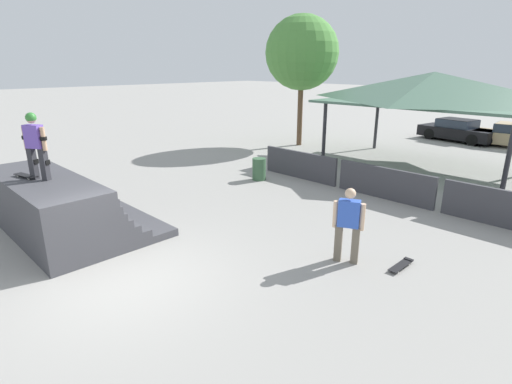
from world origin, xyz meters
TOP-DOWN VIEW (x-y plane):
  - ground_plane at (0.00, 0.00)m, footprint 160.00×160.00m
  - quarter_pipe_ramp at (-3.53, 0.03)m, footprint 4.81×3.17m
  - skater_on_deck at (-3.39, -0.29)m, footprint 0.68×0.48m
  - skateboard_on_deck at (-3.81, -0.50)m, footprint 0.84×0.38m
  - bystander_walking at (2.76, 3.98)m, footprint 0.67×0.41m
  - skateboard_on_ground at (3.79, 4.61)m, footprint 0.21×0.83m
  - barrier_fence at (1.14, 8.74)m, footprint 10.59×0.12m
  - pavilion_shelter at (0.26, 13.89)m, footprint 8.59×5.47m
  - tree_beside_pavilion at (-6.85, 14.07)m, footprint 3.84×3.84m
  - trash_bin at (-3.40, 7.41)m, footprint 0.52×0.52m
  - parked_car_black at (-1.09, 21.62)m, footprint 4.44×2.40m

SIDE VIEW (x-z plane):
  - ground_plane at x=0.00m, z-range 0.00..0.00m
  - skateboard_on_ground at x=3.79m, z-range 0.01..0.10m
  - trash_bin at x=-3.40m, z-range 0.00..0.85m
  - barrier_fence at x=1.14m, z-range 0.00..1.05m
  - parked_car_black at x=-1.09m, z-range -0.03..1.24m
  - quarter_pipe_ramp at x=-3.53m, z-range -0.09..1.46m
  - bystander_walking at x=2.76m, z-range 0.10..1.83m
  - skateboard_on_deck at x=-3.81m, z-range 1.56..1.65m
  - skater_on_deck at x=-3.39m, z-range 1.67..3.32m
  - pavilion_shelter at x=0.26m, z-range 1.33..5.34m
  - tree_beside_pavilion at x=-6.85m, z-range 1.47..8.27m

